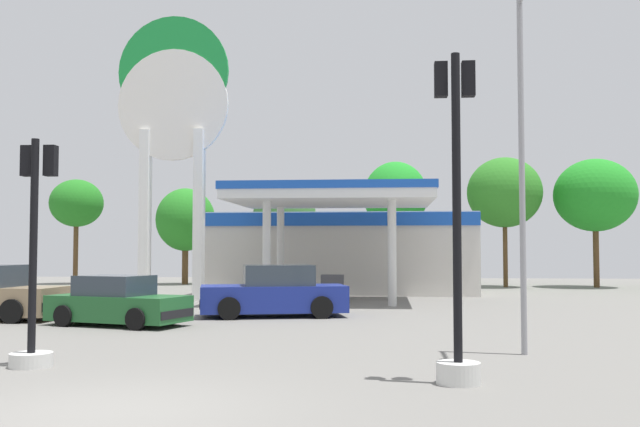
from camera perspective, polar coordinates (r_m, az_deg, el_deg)
The scene contains 14 objects.
ground_plane at distance 10.15m, azimuth -16.32°, elevation -14.78°, with size 90.00×90.00×0.00m, color slate.
gas_station at distance 34.43m, azimuth 1.65°, elevation -2.72°, with size 12.75×12.13×4.63m.
station_pole_sign at distance 31.57m, azimuth -11.59°, elevation 7.43°, with size 4.79×0.56×12.13m.
car_1 at distance 20.95m, azimuth -15.75°, elevation -6.84°, with size 4.19×2.70×1.39m.
car_2 at distance 22.90m, azimuth -3.65°, elevation -6.32°, with size 4.87×2.91×1.63m.
traffic_signal_0 at distance 14.09m, azimuth -21.76°, elevation -5.09°, with size 0.76×0.76×4.14m.
traffic_signal_1 at distance 11.64m, azimuth 10.82°, elevation -3.82°, with size 0.70×0.71×5.27m.
tree_0 at distance 46.89m, azimuth -18.76°, elevation 0.75°, with size 3.25×3.25×6.46m.
tree_1 at distance 44.73m, azimuth -10.62°, elevation -0.50°, with size 3.60×3.60×5.88m.
tree_2 at distance 41.46m, azimuth -2.84°, elevation -0.06°, with size 3.61×3.61×6.01m.
tree_3 at distance 42.10m, azimuth 6.01°, elevation 1.37°, with size 3.72×3.72×7.25m.
tree_4 at distance 42.06m, azimuth 14.43°, elevation 1.61°, with size 4.20×4.20×7.35m.
tree_5 at distance 43.25m, azimuth 20.98°, elevation 1.35°, with size 4.53×4.53×7.23m.
corner_streetlamp at distance 15.11m, azimuth 15.83°, elevation 5.82°, with size 0.24×1.48×7.32m.
Camera 1 is at (3.61, -9.25, 2.11)m, focal length 40.33 mm.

